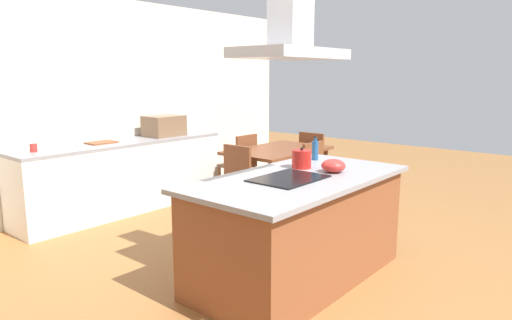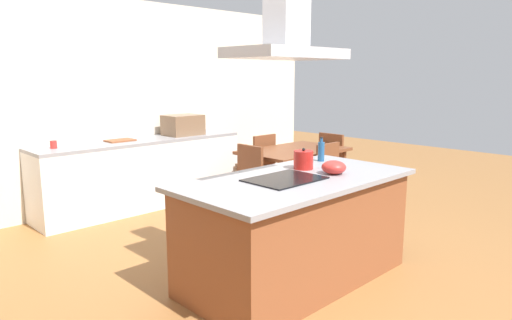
{
  "view_description": "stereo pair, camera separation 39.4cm",
  "coord_description": "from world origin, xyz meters",
  "views": [
    {
      "loc": [
        -3.08,
        -2.14,
        1.73
      ],
      "look_at": [
        -0.08,
        0.4,
        1.0
      ],
      "focal_mm": 32.24,
      "sensor_mm": 36.0,
      "label": 1
    },
    {
      "loc": [
        -2.81,
        -2.42,
        1.73
      ],
      "look_at": [
        -0.08,
        0.4,
        1.0
      ],
      "focal_mm": 32.24,
      "sensor_mm": 36.0,
      "label": 2
    }
  ],
  "objects": [
    {
      "name": "chair_at_right_end",
      "position": [
        2.68,
        1.57,
        0.51
      ],
      "size": [
        0.42,
        0.42,
        0.89
      ],
      "color": "brown",
      "rests_on": "ground"
    },
    {
      "name": "chair_facing_island",
      "position": [
        1.76,
        0.91,
        0.51
      ],
      "size": [
        0.42,
        0.42,
        0.89
      ],
      "color": "brown",
      "rests_on": "ground"
    },
    {
      "name": "back_counter",
      "position": [
        0.24,
        2.88,
        0.45
      ],
      "size": [
        2.79,
        0.62,
        0.9
      ],
      "color": "silver",
      "rests_on": "ground"
    },
    {
      "name": "wall_back",
      "position": [
        0.0,
        3.25,
        1.35
      ],
      "size": [
        7.2,
        0.1,
        2.7
      ],
      "primitive_type": "cube",
      "color": "beige",
      "rests_on": "ground"
    },
    {
      "name": "tea_kettle",
      "position": [
        0.3,
        0.18,
        0.98
      ],
      "size": [
        0.23,
        0.18,
        0.19
      ],
      "color": "#B21E19",
      "rests_on": "kitchen_island"
    },
    {
      "name": "ground",
      "position": [
        0.0,
        1.5,
        0.0
      ],
      "size": [
        16.0,
        16.0,
        0.0
      ],
      "primitive_type": "plane",
      "color": "#936033"
    },
    {
      "name": "countertop_microwave",
      "position": [
        0.9,
        2.88,
        1.04
      ],
      "size": [
        0.5,
        0.38,
        0.28
      ],
      "primitive_type": "cube",
      "color": "brown",
      "rests_on": "back_counter"
    },
    {
      "name": "mixing_bowl",
      "position": [
        0.32,
        -0.14,
        0.96
      ],
      "size": [
        0.21,
        0.21,
        0.11
      ],
      "primitive_type": "ellipsoid",
      "color": "red",
      "rests_on": "kitchen_island"
    },
    {
      "name": "kitchen_island",
      "position": [
        0.0,
        0.0,
        0.45
      ],
      "size": [
        2.03,
        1.05,
        0.9
      ],
      "color": "brown",
      "rests_on": "ground"
    },
    {
      "name": "cutting_board",
      "position": [
        -0.04,
        2.93,
        0.91
      ],
      "size": [
        0.34,
        0.24,
        0.02
      ],
      "primitive_type": "cube",
      "color": "brown",
      "rests_on": "back_counter"
    },
    {
      "name": "chair_at_left_end",
      "position": [
        0.85,
        1.57,
        0.51
      ],
      "size": [
        0.42,
        0.42,
        0.89
      ],
      "color": "brown",
      "rests_on": "ground"
    },
    {
      "name": "cooktop",
      "position": [
        -0.14,
        0.0,
        0.91
      ],
      "size": [
        0.6,
        0.44,
        0.01
      ],
      "primitive_type": "cube",
      "color": "black",
      "rests_on": "kitchen_island"
    },
    {
      "name": "coffee_mug_red",
      "position": [
        -0.87,
        2.92,
        0.95
      ],
      "size": [
        0.08,
        0.08,
        0.09
      ],
      "primitive_type": "cylinder",
      "color": "red",
      "rests_on": "back_counter"
    },
    {
      "name": "range_hood",
      "position": [
        -0.14,
        0.0,
        2.1
      ],
      "size": [
        0.9,
        0.55,
        0.78
      ],
      "color": "#ADADB2"
    },
    {
      "name": "olive_oil_bottle",
      "position": [
        0.71,
        0.3,
        1.0
      ],
      "size": [
        0.06,
        0.06,
        0.24
      ],
      "color": "navy",
      "rests_on": "kitchen_island"
    },
    {
      "name": "dining_table",
      "position": [
        1.76,
        1.57,
        0.67
      ],
      "size": [
        1.4,
        0.9,
        0.75
      ],
      "color": "brown",
      "rests_on": "ground"
    },
    {
      "name": "chair_facing_back_wall",
      "position": [
        1.76,
        2.24,
        0.51
      ],
      "size": [
        0.42,
        0.42,
        0.89
      ],
      "color": "brown",
      "rests_on": "ground"
    }
  ]
}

